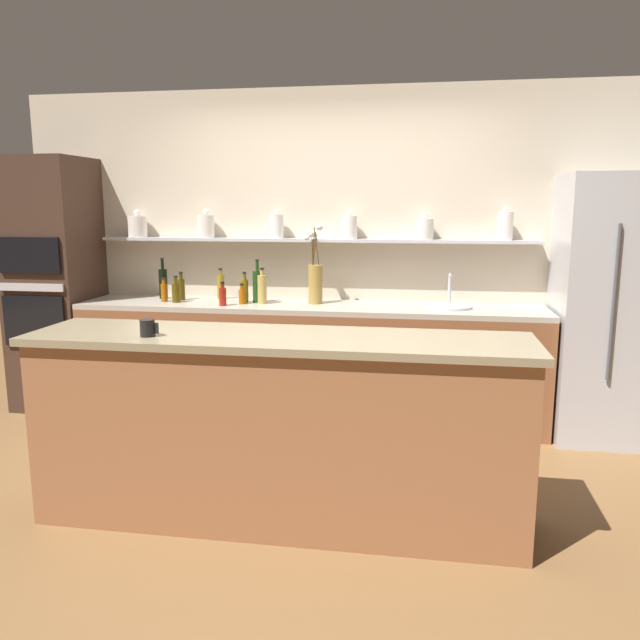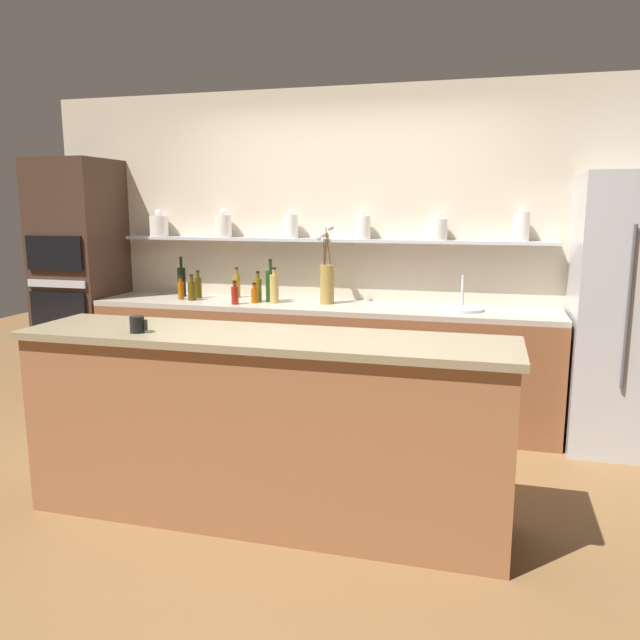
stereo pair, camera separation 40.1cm
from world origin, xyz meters
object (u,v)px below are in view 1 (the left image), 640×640
object	(u,v)px
bottle_spirit_3	(262,289)
coffee_mug	(148,328)
bottle_oil_6	(245,290)
bottle_oil_8	(181,289)
flower_vase	(315,277)
bottle_wine_4	(163,283)
sink_fixture	(450,305)
bottle_sauce_1	(164,291)
bottle_oil_5	(176,292)
bottle_wine_2	(258,286)
bottle_sauce_7	(242,296)
oven_tower	(55,285)
refrigerator	(622,309)
bottle_oil_0	(221,286)
bottle_sauce_9	(223,296)

from	to	relation	value
bottle_spirit_3	coffee_mug	xyz separation A→B (m)	(-0.14, -1.77, 0.03)
bottle_oil_6	bottle_oil_8	world-z (taller)	bottle_oil_6
flower_vase	bottle_wine_4	world-z (taller)	flower_vase
sink_fixture	bottle_oil_8	distance (m)	2.15
sink_fixture	bottle_wine_4	size ratio (longest dim) A/B	0.99
bottle_sauce_1	bottle_oil_5	world-z (taller)	bottle_oil_5
bottle_wine_2	bottle_oil_5	world-z (taller)	bottle_wine_2
coffee_mug	bottle_sauce_7	bearing A→B (deg)	90.45
sink_fixture	bottle_oil_8	xyz separation A→B (m)	(-2.15, 0.05, 0.07)
oven_tower	bottle_sauce_7	distance (m)	1.63
refrigerator	oven_tower	size ratio (longest dim) A/B	0.92
flower_vase	bottle_spirit_3	xyz separation A→B (m)	(-0.41, -0.08, -0.09)
bottle_oil_0	coffee_mug	xyz separation A→B (m)	(0.27, -1.97, 0.04)
bottle_oil_0	bottle_sauce_7	xyz separation A→B (m)	(0.25, -0.25, -0.04)
oven_tower	flower_vase	bearing A→B (deg)	1.34
flower_vase	bottle_sauce_9	world-z (taller)	flower_vase
bottle_oil_5	bottle_oil_8	size ratio (longest dim) A/B	0.92
flower_vase	coffee_mug	distance (m)	1.93
bottle_sauce_1	bottle_oil_8	bearing A→B (deg)	45.85
bottle_oil_6	coffee_mug	xyz separation A→B (m)	(0.02, -1.81, 0.05)
sink_fixture	bottle_oil_8	bearing A→B (deg)	178.71
oven_tower	refrigerator	bearing A→B (deg)	-0.47
refrigerator	bottle_oil_0	distance (m)	3.06
bottle_oil_8	coffee_mug	xyz separation A→B (m)	(0.56, -1.86, 0.05)
oven_tower	bottle_oil_6	bearing A→B (deg)	0.54
bottle_sauce_1	flower_vase	bearing A→B (deg)	4.64
flower_vase	bottle_sauce_9	bearing A→B (deg)	-161.80
bottle_oil_8	refrigerator	bearing A→B (deg)	-1.65
oven_tower	bottle_wine_2	size ratio (longest dim) A/B	6.04
bottle_oil_5	bottle_sauce_7	xyz separation A→B (m)	(0.54, -0.00, -0.01)
bottle_oil_6	bottle_oil_0	bearing A→B (deg)	147.18
bottle_oil_0	coffee_mug	distance (m)	1.99
bottle_spirit_3	refrigerator	bearing A→B (deg)	-0.22
bottle_oil_6	oven_tower	bearing A→B (deg)	-179.46
flower_vase	bottle_wine_2	world-z (taller)	flower_vase
bottle_wine_2	bottle_oil_5	xyz separation A→B (m)	(-0.64, -0.11, -0.05)
bottle_wine_4	bottle_oil_5	world-z (taller)	bottle_wine_4
oven_tower	bottle_spirit_3	size ratio (longest dim) A/B	7.32
bottle_wine_2	bottle_sauce_9	world-z (taller)	bottle_wine_2
bottle_spirit_3	bottle_oil_5	size ratio (longest dim) A/B	1.33
sink_fixture	bottle_oil_0	distance (m)	1.86
bottle_wine_4	bottle_sauce_7	world-z (taller)	bottle_wine_4
bottle_oil_0	bottle_oil_5	world-z (taller)	bottle_oil_0
flower_vase	bottle_oil_5	world-z (taller)	flower_vase
bottle_sauce_1	bottle_wine_2	distance (m)	0.76
bottle_oil_5	sink_fixture	bearing A→B (deg)	2.07
oven_tower	bottle_sauce_9	bearing A→B (deg)	-6.54
flower_vase	bottle_oil_6	world-z (taller)	flower_vase
bottle_oil_6	coffee_mug	bearing A→B (deg)	-89.50
bottle_oil_5	bottle_oil_0	bearing A→B (deg)	39.80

